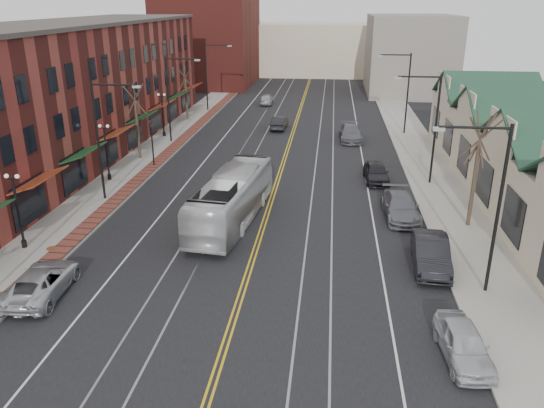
% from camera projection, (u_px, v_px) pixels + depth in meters
% --- Properties ---
extents(ground, '(160.00, 160.00, 0.00)m').
position_uv_depth(ground, '(222.00, 354.00, 20.83)').
color(ground, black).
rests_on(ground, ground).
extents(sidewalk_left, '(4.00, 120.00, 0.15)m').
position_uv_depth(sidewalk_left, '(120.00, 181.00, 40.59)').
color(sidewalk_left, gray).
rests_on(sidewalk_left, ground).
extents(sidewalk_right, '(4.00, 120.00, 0.15)m').
position_uv_depth(sidewalk_right, '(441.00, 192.00, 38.11)').
color(sidewalk_right, gray).
rests_on(sidewalk_right, ground).
extents(building_left, '(10.00, 50.00, 11.00)m').
position_uv_depth(building_left, '(66.00, 93.00, 45.85)').
color(building_left, maroon).
rests_on(building_left, ground).
extents(building_right, '(8.00, 36.00, 4.60)m').
position_uv_depth(building_right, '(534.00, 165.00, 36.68)').
color(building_right, beige).
rests_on(building_right, ground).
extents(backdrop_left, '(14.00, 18.00, 14.00)m').
position_uv_depth(backdrop_left, '(209.00, 40.00, 84.86)').
color(backdrop_left, maroon).
rests_on(backdrop_left, ground).
extents(backdrop_mid, '(22.00, 14.00, 9.00)m').
position_uv_depth(backdrop_mid, '(312.00, 49.00, 98.01)').
color(backdrop_mid, beige).
rests_on(backdrop_mid, ground).
extents(backdrop_right, '(12.00, 16.00, 11.00)m').
position_uv_depth(backdrop_right, '(409.00, 55.00, 77.56)').
color(backdrop_right, slate).
rests_on(backdrop_right, ground).
extents(streetlight_l_1, '(3.33, 0.25, 8.00)m').
position_uv_depth(streetlight_l_1, '(103.00, 129.00, 35.00)').
color(streetlight_l_1, black).
rests_on(streetlight_l_1, sidewalk_left).
extents(streetlight_l_2, '(3.33, 0.25, 8.00)m').
position_uv_depth(streetlight_l_2, '(172.00, 91.00, 49.83)').
color(streetlight_l_2, black).
rests_on(streetlight_l_2, sidewalk_left).
extents(streetlight_l_3, '(3.33, 0.25, 8.00)m').
position_uv_depth(streetlight_l_3, '(210.00, 70.00, 64.66)').
color(streetlight_l_3, black).
rests_on(streetlight_l_3, sidewalk_left).
extents(streetlight_r_0, '(3.33, 0.25, 8.00)m').
position_uv_depth(streetlight_r_0, '(490.00, 193.00, 23.44)').
color(streetlight_r_0, black).
rests_on(streetlight_r_0, sidewalk_right).
extents(streetlight_r_1, '(3.33, 0.25, 8.00)m').
position_uv_depth(streetlight_r_1, '(430.00, 118.00, 38.27)').
color(streetlight_r_1, black).
rests_on(streetlight_r_1, sidewalk_right).
extents(streetlight_r_2, '(3.33, 0.25, 8.00)m').
position_uv_depth(streetlight_r_2, '(404.00, 85.00, 53.11)').
color(streetlight_r_2, black).
rests_on(streetlight_r_2, sidewalk_right).
extents(lamppost_l_1, '(0.84, 0.28, 4.27)m').
position_uv_depth(lamppost_l_1, '(18.00, 213.00, 28.78)').
color(lamppost_l_1, black).
rests_on(lamppost_l_1, sidewalk_left).
extents(lamppost_l_2, '(0.84, 0.28, 4.27)m').
position_uv_depth(lamppost_l_2, '(107.00, 153.00, 39.90)').
color(lamppost_l_2, black).
rests_on(lamppost_l_2, sidewalk_left).
extents(lamppost_l_3, '(0.84, 0.28, 4.27)m').
position_uv_depth(lamppost_l_3, '(163.00, 116.00, 52.88)').
color(lamppost_l_3, black).
rests_on(lamppost_l_3, sidewalk_left).
extents(tree_left_near, '(1.78, 1.37, 6.48)m').
position_uv_depth(tree_left_near, '(137.00, 120.00, 44.96)').
color(tree_left_near, '#382B21').
rests_on(tree_left_near, sidewalk_left).
extents(tree_left_far, '(1.66, 1.28, 6.02)m').
position_uv_depth(tree_left_far, '(186.00, 92.00, 59.88)').
color(tree_left_far, '#382B21').
rests_on(tree_left_far, sidewalk_left).
extents(tree_right_mid, '(1.90, 1.46, 6.93)m').
position_uv_depth(tree_right_mid, '(476.00, 168.00, 31.17)').
color(tree_right_mid, '#382B21').
rests_on(tree_right_mid, sidewalk_right).
extents(manhole_far, '(0.60, 0.60, 0.02)m').
position_uv_depth(manhole_far, '(52.00, 248.00, 29.35)').
color(manhole_far, '#592D19').
rests_on(manhole_far, sidewalk_left).
extents(traffic_signal, '(0.18, 0.15, 3.80)m').
position_uv_depth(traffic_signal, '(152.00, 139.00, 43.33)').
color(traffic_signal, black).
rests_on(traffic_signal, sidewalk_left).
extents(transit_bus, '(3.87, 11.35, 3.10)m').
position_uv_depth(transit_bus, '(232.00, 198.00, 32.78)').
color(transit_bus, silver).
rests_on(transit_bus, ground).
extents(parked_suv, '(2.60, 5.07, 1.37)m').
position_uv_depth(parked_suv, '(41.00, 282.00, 24.80)').
color(parked_suv, '#B6B8BE').
rests_on(parked_suv, ground).
extents(parked_car_a, '(1.94, 4.12, 1.36)m').
position_uv_depth(parked_car_a, '(463.00, 344.00, 20.36)').
color(parked_car_a, silver).
rests_on(parked_car_a, ground).
extents(parked_car_b, '(1.99, 4.96, 1.60)m').
position_uv_depth(parked_car_b, '(431.00, 253.00, 27.35)').
color(parked_car_b, black).
rests_on(parked_car_b, ground).
extents(parked_car_c, '(2.30, 5.19, 1.48)m').
position_uv_depth(parked_car_c, '(401.00, 206.00, 33.70)').
color(parked_car_c, slate).
rests_on(parked_car_c, ground).
extents(parked_car_d, '(1.93, 4.36, 1.46)m').
position_uv_depth(parked_car_d, '(376.00, 172.00, 40.42)').
color(parked_car_d, black).
rests_on(parked_car_d, ground).
extents(distant_car_left, '(1.64, 4.26, 1.39)m').
position_uv_depth(distant_car_left, '(279.00, 123.00, 56.81)').
color(distant_car_left, black).
rests_on(distant_car_left, ground).
extents(distant_car_right, '(2.35, 5.27, 1.50)m').
position_uv_depth(distant_car_right, '(351.00, 133.00, 52.22)').
color(distant_car_right, slate).
rests_on(distant_car_right, ground).
extents(distant_car_far, '(1.92, 4.17, 1.39)m').
position_uv_depth(distant_car_far, '(266.00, 99.00, 70.30)').
color(distant_car_far, '#9EA0A5').
rests_on(distant_car_far, ground).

